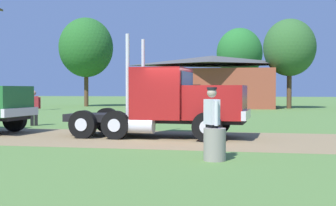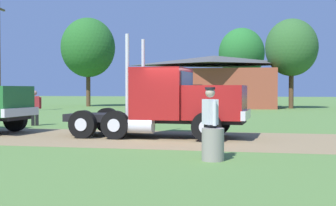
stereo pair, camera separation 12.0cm
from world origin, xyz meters
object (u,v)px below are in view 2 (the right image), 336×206
at_px(steel_barrel, 213,144).
at_px(shed_building, 214,83).
at_px(visitor_far_side, 35,107).
at_px(truck_foreground_white, 174,103).
at_px(visitor_standing_near, 210,120).

relative_size(steel_barrel, shed_building, 0.06).
height_order(visitor_far_side, steel_barrel, visitor_far_side).
bearing_deg(truck_foreground_white, visitor_far_side, 152.05).
bearing_deg(visitor_far_side, truck_foreground_white, -27.95).
bearing_deg(steel_barrel, visitor_far_side, 136.05).
height_order(visitor_far_side, shed_building, shed_building).
xyz_separation_m(visitor_standing_near, visitor_far_side, (-9.62, 9.22, -0.08)).
xyz_separation_m(steel_barrel, shed_building, (-3.63, 33.81, 2.03)).
height_order(steel_barrel, shed_building, shed_building).
xyz_separation_m(truck_foreground_white, visitor_standing_near, (1.94, -5.14, -0.26)).
bearing_deg(shed_building, visitor_standing_near, -84.00).
bearing_deg(truck_foreground_white, steel_barrel, -69.00).
bearing_deg(steel_barrel, shed_building, 96.13).
relative_size(visitor_far_side, steel_barrel, 2.11).
height_order(visitor_standing_near, shed_building, shed_building).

